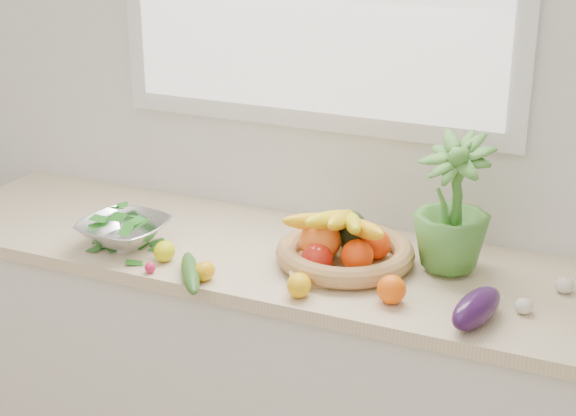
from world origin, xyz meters
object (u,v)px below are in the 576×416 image
at_px(apple, 317,260).
at_px(colander_with_spinach, 124,226).
at_px(cucumber, 190,273).
at_px(potted_herb, 453,202).
at_px(eggplant, 476,308).
at_px(fruit_basket, 344,246).

height_order(apple, colander_with_spinach, colander_with_spinach).
xyz_separation_m(cucumber, potted_herb, (0.63, 0.35, 0.18)).
relative_size(eggplant, colander_with_spinach, 0.80).
height_order(apple, cucumber, apple).
relative_size(apple, fruit_basket, 0.21).
bearing_deg(eggplant, colander_with_spinach, 177.61).
xyz_separation_m(potted_herb, colander_with_spinach, (-0.92, -0.22, -0.14)).
distance_m(potted_herb, colander_with_spinach, 0.96).
bearing_deg(eggplant, apple, 167.86).
height_order(eggplant, cucumber, eggplant).
height_order(eggplant, colander_with_spinach, colander_with_spinach).
bearing_deg(eggplant, fruit_basket, 154.93).
bearing_deg(colander_with_spinach, cucumber, -22.39).
distance_m(apple, cucumber, 0.35).
distance_m(apple, potted_herb, 0.40).
distance_m(eggplant, cucumber, 0.77).
relative_size(fruit_basket, colander_with_spinach, 1.64).
bearing_deg(colander_with_spinach, fruit_basket, 13.52).
bearing_deg(apple, eggplant, -12.14).
bearing_deg(fruit_basket, apple, -114.20).
bearing_deg(eggplant, potted_herb, 117.19).
distance_m(cucumber, fruit_basket, 0.44).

